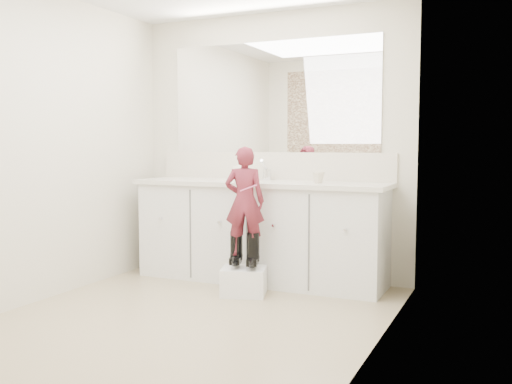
% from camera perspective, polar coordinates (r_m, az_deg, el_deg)
% --- Properties ---
extents(floor, '(3.00, 3.00, 0.00)m').
position_cam_1_polar(floor, '(4.09, -6.74, -12.49)').
color(floor, '#9A8C64').
rests_on(floor, ground).
extents(wall_back, '(2.60, 0.00, 2.60)m').
position_cam_1_polar(wall_back, '(5.24, 1.65, 4.66)').
color(wall_back, beige).
rests_on(wall_back, floor).
extents(wall_front, '(2.60, 0.00, 2.60)m').
position_cam_1_polar(wall_front, '(2.73, -23.50, 4.15)').
color(wall_front, beige).
rests_on(wall_front, floor).
extents(wall_left, '(0.00, 3.00, 3.00)m').
position_cam_1_polar(wall_left, '(4.71, -20.60, 4.34)').
color(wall_left, beige).
rests_on(wall_left, floor).
extents(wall_right, '(0.00, 3.00, 3.00)m').
position_cam_1_polar(wall_right, '(3.41, 12.14, 4.48)').
color(wall_right, beige).
rests_on(wall_right, floor).
extents(vanity_cabinet, '(2.20, 0.55, 0.85)m').
position_cam_1_polar(vanity_cabinet, '(5.05, 0.42, -4.17)').
color(vanity_cabinet, silver).
rests_on(vanity_cabinet, floor).
extents(countertop, '(2.28, 0.58, 0.04)m').
position_cam_1_polar(countertop, '(4.99, 0.35, 0.86)').
color(countertop, beige).
rests_on(countertop, vanity_cabinet).
extents(backsplash, '(2.28, 0.03, 0.25)m').
position_cam_1_polar(backsplash, '(5.23, 1.58, 2.63)').
color(backsplash, beige).
rests_on(backsplash, countertop).
extents(mirror, '(2.00, 0.02, 1.00)m').
position_cam_1_polar(mirror, '(5.25, 1.61, 9.46)').
color(mirror, white).
rests_on(mirror, wall_back).
extents(dot_panel, '(2.00, 0.01, 1.20)m').
position_cam_1_polar(dot_panel, '(2.78, -23.66, 13.48)').
color(dot_panel, '#472819').
rests_on(dot_panel, wall_front).
extents(faucet, '(0.08, 0.08, 0.10)m').
position_cam_1_polar(faucet, '(5.14, 1.10, 1.75)').
color(faucet, silver).
rests_on(faucet, countertop).
extents(cup, '(0.13, 0.13, 0.09)m').
position_cam_1_polar(cup, '(4.77, 6.25, 1.46)').
color(cup, beige).
rests_on(cup, countertop).
extents(soap_bottle, '(0.09, 0.10, 0.19)m').
position_cam_1_polar(soap_bottle, '(4.99, -1.65, 2.21)').
color(soap_bottle, white).
rests_on(soap_bottle, countertop).
extents(step_stool, '(0.42, 0.38, 0.22)m').
position_cam_1_polar(step_stool, '(4.64, -1.23, -8.93)').
color(step_stool, white).
rests_on(step_stool, floor).
extents(boot_left, '(0.16, 0.22, 0.29)m').
position_cam_1_polar(boot_left, '(4.64, -1.98, -5.72)').
color(boot_left, black).
rests_on(boot_left, step_stool).
extents(boot_right, '(0.16, 0.22, 0.29)m').
position_cam_1_polar(boot_right, '(4.57, -0.28, -5.86)').
color(boot_right, black).
rests_on(boot_right, step_stool).
extents(toddler, '(0.37, 0.30, 0.87)m').
position_cam_1_polar(toddler, '(4.55, -1.14, -0.93)').
color(toddler, '#A4324B').
rests_on(toddler, step_stool).
extents(toothbrush, '(0.13, 0.05, 0.06)m').
position_cam_1_polar(toothbrush, '(4.44, -0.76, 0.40)').
color(toothbrush, '#CC4F81').
rests_on(toothbrush, toddler).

